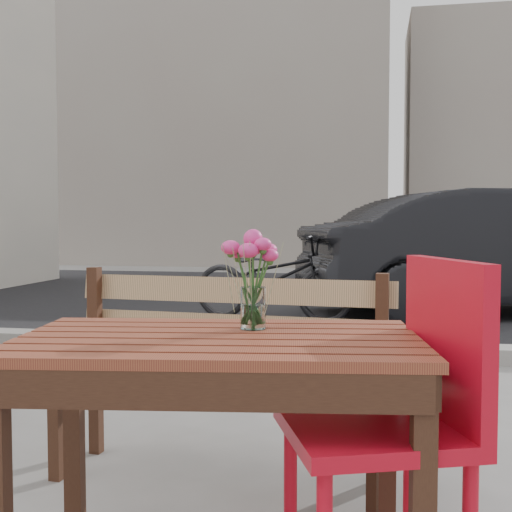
{
  "coord_description": "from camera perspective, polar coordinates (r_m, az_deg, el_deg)",
  "views": [
    {
      "loc": [
        0.68,
        -1.92,
        1.04
      ],
      "look_at": [
        0.32,
        0.05,
        0.93
      ],
      "focal_mm": 45.0,
      "sensor_mm": 36.0,
      "label": 1
    }
  ],
  "objects": [
    {
      "name": "main_table",
      "position": [
        1.89,
        -3.34,
        -10.6
      ],
      "size": [
        1.23,
        0.81,
        0.71
      ],
      "rotation": [
        0.0,
        0.0,
        0.13
      ],
      "color": "maroon",
      "rests_on": "ground"
    },
    {
      "name": "main_bench",
      "position": [
        2.65,
        -2.87,
        -8.24
      ],
      "size": [
        1.41,
        0.53,
        0.86
      ],
      "rotation": [
        0.0,
        0.0,
        -0.09
      ],
      "color": "olive",
      "rests_on": "ground"
    },
    {
      "name": "backdrop_buildings",
      "position": [
        16.52,
        8.65,
        11.91
      ],
      "size": [
        15.5,
        4.0,
        8.0
      ],
      "color": "gray",
      "rests_on": "ground"
    },
    {
      "name": "street",
      "position": [
        7.09,
        4.75,
        -5.17
      ],
      "size": [
        30.0,
        8.12,
        0.12
      ],
      "color": "black",
      "rests_on": "ground"
    },
    {
      "name": "red_chair",
      "position": [
        1.84,
        13.04,
        -12.64
      ],
      "size": [
        0.59,
        0.59,
        0.94
      ],
      "rotation": [
        0.0,
        0.0,
        -1.23
      ],
      "color": "red",
      "rests_on": "ground"
    },
    {
      "name": "parked_car",
      "position": [
        7.73,
        20.04,
        0.26
      ],
      "size": [
        4.44,
        2.73,
        1.38
      ],
      "primitive_type": "imported",
      "rotation": [
        0.0,
        0.0,
        1.9
      ],
      "color": "black",
      "rests_on": "ground"
    },
    {
      "name": "main_vase",
      "position": [
        1.96,
        -0.26,
        -1.0
      ],
      "size": [
        0.17,
        0.17,
        0.3
      ],
      "color": "white",
      "rests_on": "main_table"
    },
    {
      "name": "bicycle",
      "position": [
        6.74,
        1.46,
        -1.96
      ],
      "size": [
        1.8,
        0.87,
        0.91
      ],
      "primitive_type": "imported",
      "rotation": [
        0.0,
        0.0,
        1.41
      ],
      "color": "black",
      "rests_on": "ground"
    }
  ]
}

